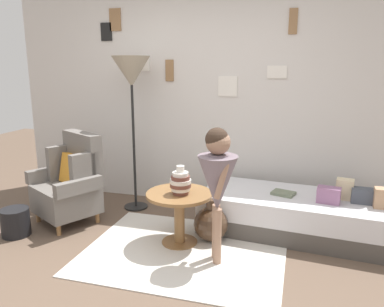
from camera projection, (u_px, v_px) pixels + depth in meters
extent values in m
plane|color=brown|center=(141.00, 283.00, 3.02)|extent=(12.00, 12.00, 0.00)
cube|color=silver|center=(203.00, 98.00, 4.54)|extent=(4.80, 0.10, 2.60)
cube|color=olive|center=(293.00, 21.00, 4.03)|extent=(0.09, 0.02, 0.26)
cube|color=gray|center=(293.00, 21.00, 4.03)|extent=(0.07, 0.01, 0.21)
cube|color=white|center=(277.00, 72.00, 4.19)|extent=(0.21, 0.02, 0.14)
cube|color=beige|center=(277.00, 72.00, 4.19)|extent=(0.17, 0.01, 0.11)
cube|color=black|center=(106.00, 32.00, 4.64)|extent=(0.14, 0.02, 0.21)
cube|color=gray|center=(106.00, 32.00, 4.64)|extent=(0.11, 0.01, 0.17)
cube|color=white|center=(228.00, 86.00, 4.38)|extent=(0.22, 0.02, 0.23)
cube|color=beige|center=(228.00, 86.00, 4.37)|extent=(0.17, 0.01, 0.18)
cube|color=olive|center=(115.00, 20.00, 4.58)|extent=(0.15, 0.02, 0.26)
cube|color=#B1B1AF|center=(115.00, 20.00, 4.57)|extent=(0.11, 0.01, 0.20)
cube|color=white|center=(145.00, 63.00, 4.59)|extent=(0.11, 0.02, 0.18)
cube|color=#5B5B56|center=(145.00, 63.00, 4.59)|extent=(0.09, 0.01, 0.14)
cube|color=olive|center=(170.00, 70.00, 4.53)|extent=(0.10, 0.02, 0.25)
cube|color=slate|center=(170.00, 70.00, 4.52)|extent=(0.08, 0.01, 0.20)
cube|color=silver|center=(185.00, 251.00, 3.52)|extent=(1.81, 1.44, 0.01)
cylinder|color=#9E7042|center=(38.00, 216.00, 4.18)|extent=(0.04, 0.04, 0.12)
cylinder|color=#9E7042|center=(59.00, 230.00, 3.85)|extent=(0.04, 0.04, 0.12)
cylinder|color=#9E7042|center=(76.00, 206.00, 4.48)|extent=(0.04, 0.04, 0.12)
cylinder|color=#9E7042|center=(97.00, 217.00, 4.16)|extent=(0.04, 0.04, 0.12)
cube|color=slate|center=(66.00, 199.00, 4.12)|extent=(0.80, 0.78, 0.30)
cube|color=slate|center=(83.00, 157.00, 4.18)|extent=(0.59, 0.41, 0.55)
cube|color=slate|center=(61.00, 162.00, 4.29)|extent=(0.22, 0.31, 0.39)
cube|color=slate|center=(85.00, 171.00, 3.93)|extent=(0.22, 0.31, 0.39)
cube|color=slate|center=(49.00, 174.00, 4.28)|extent=(0.32, 0.49, 0.14)
cube|color=slate|center=(79.00, 187.00, 3.83)|extent=(0.32, 0.49, 0.14)
cube|color=orange|center=(73.00, 169.00, 4.11)|extent=(0.39, 0.32, 0.33)
cube|color=#4C4742|center=(296.00, 225.00, 3.89)|extent=(1.97, 0.97, 0.18)
cube|color=silver|center=(297.00, 206.00, 3.85)|extent=(1.97, 0.97, 0.22)
cube|color=tan|center=(384.00, 198.00, 3.48)|extent=(0.17, 0.13, 0.19)
cube|color=#474C56|center=(363.00, 196.00, 3.61)|extent=(0.21, 0.13, 0.15)
cube|color=beige|center=(345.00, 189.00, 3.72)|extent=(0.18, 0.14, 0.20)
cube|color=gray|center=(329.00, 195.00, 3.61)|extent=(0.23, 0.15, 0.15)
cylinder|color=olive|center=(180.00, 242.00, 3.68)|extent=(0.34, 0.34, 0.02)
cylinder|color=olive|center=(179.00, 219.00, 3.63)|extent=(0.10, 0.10, 0.46)
cylinder|color=olive|center=(179.00, 194.00, 3.57)|extent=(0.63, 0.63, 0.03)
cylinder|color=brown|center=(181.00, 192.00, 3.54)|extent=(0.15, 0.15, 0.04)
cylinder|color=white|center=(181.00, 189.00, 3.53)|extent=(0.17, 0.17, 0.04)
cylinder|color=brown|center=(181.00, 185.00, 3.52)|extent=(0.20, 0.20, 0.04)
cylinder|color=white|center=(180.00, 181.00, 3.51)|extent=(0.20, 0.20, 0.04)
cylinder|color=brown|center=(180.00, 178.00, 3.50)|extent=(0.17, 0.17, 0.04)
cylinder|color=white|center=(180.00, 174.00, 3.50)|extent=(0.15, 0.15, 0.04)
cylinder|color=white|center=(180.00, 169.00, 3.48)|extent=(0.07, 0.07, 0.06)
cylinder|color=black|center=(136.00, 206.00, 4.61)|extent=(0.28, 0.28, 0.02)
cylinder|color=black|center=(134.00, 138.00, 4.41)|extent=(0.03, 0.03, 1.68)
cone|color=#9E937F|center=(131.00, 71.00, 4.24)|extent=(0.43, 0.43, 0.34)
cylinder|color=#A37A60|center=(217.00, 237.00, 3.24)|extent=(0.07, 0.07, 0.51)
cylinder|color=#A37A60|center=(216.00, 232.00, 3.34)|extent=(0.07, 0.07, 0.51)
cone|color=slate|center=(217.00, 184.00, 3.19)|extent=(0.34, 0.34, 0.48)
cylinder|color=slate|center=(218.00, 165.00, 3.15)|extent=(0.17, 0.17, 0.18)
cylinder|color=#A37A60|center=(222.00, 180.00, 3.06)|extent=(0.14, 0.09, 0.32)
cylinder|color=#A37A60|center=(218.00, 172.00, 3.29)|extent=(0.14, 0.09, 0.32)
sphere|color=#A37A60|center=(218.00, 142.00, 3.11)|extent=(0.21, 0.21, 0.21)
sphere|color=#38281E|center=(217.00, 139.00, 3.10)|extent=(0.19, 0.19, 0.19)
cube|color=slate|center=(283.00, 193.00, 3.85)|extent=(0.26, 0.22, 0.03)
sphere|color=#473323|center=(211.00, 224.00, 3.71)|extent=(0.34, 0.34, 0.34)
cylinder|color=#473323|center=(211.00, 204.00, 3.67)|extent=(0.09, 0.09, 0.09)
cylinder|color=black|center=(15.00, 222.00, 3.83)|extent=(0.28, 0.28, 0.28)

